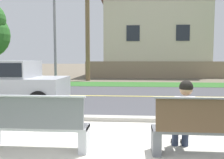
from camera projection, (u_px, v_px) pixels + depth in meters
ground_plane at (127, 92)px, 11.85m from camera, size 140.00×140.00×0.00m
sidewalk_pavement at (120, 148)px, 4.30m from camera, size 44.00×3.60×0.01m
curb_edge at (123, 119)px, 6.23m from camera, size 44.00×0.30×0.11m
street_asphalt at (126, 96)px, 10.36m from camera, size 52.00×8.00×0.01m
road_centre_line at (126, 96)px, 10.36m from camera, size 48.00×0.14×0.01m
far_verge_grass at (128, 84)px, 15.29m from camera, size 48.00×2.80×0.02m
bench_left at (35, 126)px, 4.14m from camera, size 1.82×0.48×1.01m
bench_right at (209, 129)px, 3.92m from camera, size 1.82×0.48×1.01m
seated_person_white at (184, 113)px, 4.09m from camera, size 0.52×0.68×1.25m
car_silver_near at (2, 81)px, 8.23m from camera, size 4.30×1.86×1.54m
streetlamp at (55, 13)px, 15.04m from camera, size 0.24×2.10×7.84m
garden_wall at (162, 70)px, 20.18m from camera, size 13.00×0.36×1.40m
house_across_street at (154, 37)px, 23.13m from camera, size 9.78×6.91×7.41m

